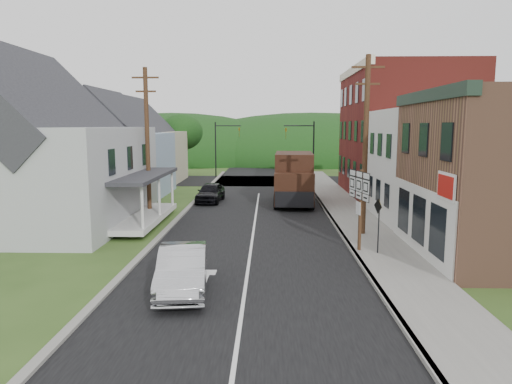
# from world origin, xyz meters

# --- Properties ---
(ground) EXTENTS (120.00, 120.00, 0.00)m
(ground) POSITION_xyz_m (0.00, 0.00, 0.00)
(ground) COLOR #2D4719
(ground) RESTS_ON ground
(road) EXTENTS (9.00, 90.00, 0.02)m
(road) POSITION_xyz_m (0.00, 10.00, 0.00)
(road) COLOR black
(road) RESTS_ON ground
(cross_road) EXTENTS (60.00, 9.00, 0.02)m
(cross_road) POSITION_xyz_m (0.00, 27.00, 0.00)
(cross_road) COLOR black
(cross_road) RESTS_ON ground
(sidewalk_right) EXTENTS (2.80, 55.00, 0.15)m
(sidewalk_right) POSITION_xyz_m (5.90, 8.00, 0.07)
(sidewalk_right) COLOR slate
(sidewalk_right) RESTS_ON ground
(curb_right) EXTENTS (0.20, 55.00, 0.15)m
(curb_right) POSITION_xyz_m (4.55, 8.00, 0.07)
(curb_right) COLOR slate
(curb_right) RESTS_ON ground
(curb_left) EXTENTS (0.30, 55.00, 0.12)m
(curb_left) POSITION_xyz_m (-4.65, 8.00, 0.06)
(curb_left) COLOR slate
(curb_left) RESTS_ON ground
(storefront_white) EXTENTS (8.00, 7.00, 6.50)m
(storefront_white) POSITION_xyz_m (11.30, 7.50, 3.25)
(storefront_white) COLOR silver
(storefront_white) RESTS_ON ground
(storefront_red) EXTENTS (8.00, 12.00, 10.00)m
(storefront_red) POSITION_xyz_m (11.30, 17.00, 5.00)
(storefront_red) COLOR maroon
(storefront_red) RESTS_ON ground
(house_gray) EXTENTS (10.20, 12.24, 8.35)m
(house_gray) POSITION_xyz_m (-12.00, 6.00, 4.23)
(house_gray) COLOR #ADAFB2
(house_gray) RESTS_ON ground
(house_blue) EXTENTS (7.14, 8.16, 7.28)m
(house_blue) POSITION_xyz_m (-11.00, 17.00, 3.69)
(house_blue) COLOR #8A9DBC
(house_blue) RESTS_ON ground
(house_cream) EXTENTS (7.14, 8.16, 7.28)m
(house_cream) POSITION_xyz_m (-11.50, 26.00, 3.69)
(house_cream) COLOR #B5AE8C
(house_cream) RESTS_ON ground
(utility_pole_right) EXTENTS (1.60, 0.26, 9.00)m
(utility_pole_right) POSITION_xyz_m (5.60, 3.50, 4.66)
(utility_pole_right) COLOR #472D19
(utility_pole_right) RESTS_ON ground
(utility_pole_left) EXTENTS (1.60, 0.26, 9.00)m
(utility_pole_left) POSITION_xyz_m (-6.50, 8.00, 4.66)
(utility_pole_left) COLOR #472D19
(utility_pole_left) RESTS_ON ground
(traffic_signal_right) EXTENTS (2.87, 0.20, 6.00)m
(traffic_signal_right) POSITION_xyz_m (4.30, 23.50, 3.76)
(traffic_signal_right) COLOR black
(traffic_signal_right) RESTS_ON ground
(traffic_signal_left) EXTENTS (2.87, 0.20, 6.00)m
(traffic_signal_left) POSITION_xyz_m (-4.30, 30.50, 3.76)
(traffic_signal_left) COLOR black
(traffic_signal_left) RESTS_ON ground
(tree_left_b) EXTENTS (4.80, 4.80, 6.94)m
(tree_left_b) POSITION_xyz_m (-17.00, 12.00, 4.88)
(tree_left_b) COLOR #382616
(tree_left_b) RESTS_ON ground
(tree_left_c) EXTENTS (5.80, 5.80, 8.41)m
(tree_left_c) POSITION_xyz_m (-19.00, 20.00, 5.94)
(tree_left_c) COLOR #382616
(tree_left_c) RESTS_ON ground
(tree_left_d) EXTENTS (4.80, 4.80, 6.94)m
(tree_left_d) POSITION_xyz_m (-9.00, 32.00, 4.88)
(tree_left_d) COLOR #382616
(tree_left_d) RESTS_ON ground
(forested_ridge) EXTENTS (90.00, 30.00, 16.00)m
(forested_ridge) POSITION_xyz_m (0.00, 55.00, 0.00)
(forested_ridge) COLOR black
(forested_ridge) RESTS_ON ground
(silver_sedan) EXTENTS (2.12, 4.68, 1.49)m
(silver_sedan) POSITION_xyz_m (-2.12, -4.49, 0.75)
(silver_sedan) COLOR #BABABF
(silver_sedan) RESTS_ON ground
(dark_sedan) EXTENTS (2.00, 4.30, 1.43)m
(dark_sedan) POSITION_xyz_m (-3.48, 13.75, 0.71)
(dark_sedan) COLOR black
(dark_sedan) RESTS_ON ground
(delivery_van) EXTENTS (2.96, 6.64, 3.65)m
(delivery_van) POSITION_xyz_m (2.61, 13.11, 1.85)
(delivery_van) COLOR black
(delivery_van) RESTS_ON ground
(route_sign_cluster) EXTENTS (0.51, 2.00, 3.56)m
(route_sign_cluster) POSITION_xyz_m (4.75, 0.29, 2.46)
(route_sign_cluster) COLOR #472D19
(route_sign_cluster) RESTS_ON sidewalk_right
(warning_sign) EXTENTS (0.20, 0.63, 2.37)m
(warning_sign) POSITION_xyz_m (5.49, -0.14, 1.67)
(warning_sign) COLOR black
(warning_sign) RESTS_ON sidewalk_right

